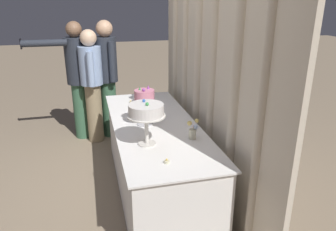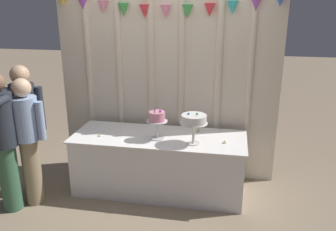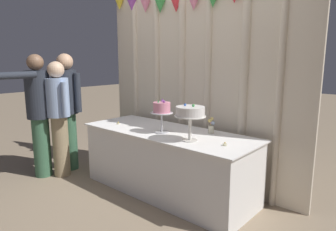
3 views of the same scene
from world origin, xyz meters
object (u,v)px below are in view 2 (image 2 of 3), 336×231
cake_display_nearright (194,120)px  guest_man_dark_suit (26,124)px  tealight_near_left (225,142)px  guest_man_pink_jacket (28,137)px  flower_vase (196,126)px  guest_girl_blue_dress (3,137)px  cake_display_nearleft (157,118)px  tealight_far_left (100,135)px  cake_table (159,163)px

cake_display_nearright → guest_man_dark_suit: guest_man_dark_suit is taller
tealight_near_left → cake_display_nearright: bearing=-167.0°
cake_display_nearright → guest_man_pink_jacket: 1.88m
cake_display_nearright → flower_vase: cake_display_nearright is taller
guest_man_pink_jacket → guest_girl_blue_dress: (-0.18, -0.18, 0.05)m
cake_display_nearleft → cake_display_nearright: 0.44m
cake_display_nearleft → guest_man_dark_suit: bearing=-171.1°
cake_display_nearleft → guest_girl_blue_dress: 1.70m
guest_man_dark_suit → guest_girl_blue_dress: (-0.04, -0.39, -0.01)m
flower_vase → tealight_far_left: (-1.13, -0.38, -0.07)m
tealight_far_left → guest_man_pink_jacket: guest_man_pink_jacket is taller
cake_display_nearright → guest_man_dark_suit: size_ratio=0.23×
cake_table → flower_vase: size_ratio=12.15×
cake_table → cake_display_nearright: bearing=-19.9°
cake_table → cake_display_nearright: size_ratio=5.60×
tealight_far_left → cake_display_nearright: bearing=-1.3°
cake_display_nearleft → cake_display_nearright: (0.44, -0.06, 0.02)m
cake_table → guest_man_pink_jacket: size_ratio=1.40×
cake_table → tealight_far_left: 0.81m
cake_display_nearright → guest_man_pink_jacket: (-1.83, -0.39, -0.18)m
cake_table → tealight_far_left: size_ratio=48.37×
flower_vase → guest_man_dark_suit: bearing=-163.5°
cake_display_nearleft → guest_man_pink_jacket: (-1.39, -0.45, -0.15)m
cake_table → guest_girl_blue_dress: (-1.57, -0.72, 0.52)m
tealight_near_left → guest_man_pink_jacket: size_ratio=0.03×
cake_display_nearleft → tealight_far_left: (-0.70, -0.04, -0.25)m
guest_man_dark_suit → guest_man_pink_jacket: guest_man_dark_suit is taller
cake_display_nearleft → tealight_near_left: cake_display_nearleft is taller
cake_table → guest_man_dark_suit: size_ratio=1.31×
cake_display_nearright → tealight_near_left: 0.45m
cake_display_nearright → tealight_far_left: (-1.14, 0.03, -0.27)m
guest_man_pink_jacket → guest_girl_blue_dress: size_ratio=0.94×
flower_vase → guest_girl_blue_dress: bearing=-154.1°
tealight_far_left → guest_man_dark_suit: (-0.83, -0.20, 0.16)m
cake_table → guest_man_pink_jacket: bearing=-158.6°
cake_table → flower_vase: bearing=30.0°
tealight_near_left → guest_man_dark_suit: guest_man_dark_suit is taller
tealight_far_left → guest_girl_blue_dress: bearing=-145.8°
flower_vase → tealight_far_left: bearing=-161.4°
cake_display_nearright → guest_girl_blue_dress: size_ratio=0.24×
cake_display_nearright → tealight_far_left: size_ratio=8.63×
cake_display_nearleft → guest_man_pink_jacket: bearing=-162.1°
cake_display_nearleft → flower_vase: 0.57m
flower_vase → cake_table: bearing=-150.0°
cake_display_nearright → guest_man_dark_suit: (-1.97, -0.17, -0.11)m
guest_man_pink_jacket → cake_table: bearing=21.4°
tealight_near_left → cake_table: bearing=174.4°
tealight_near_left → guest_man_pink_jacket: bearing=-167.9°
cake_table → flower_vase: 0.66m
cake_display_nearleft → tealight_near_left: bearing=1.2°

